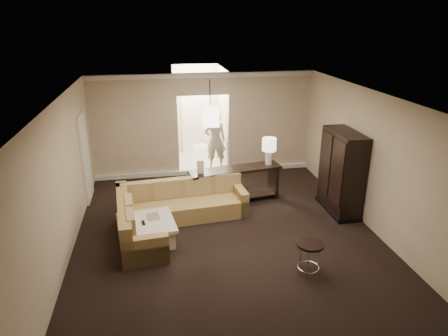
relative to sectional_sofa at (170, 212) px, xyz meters
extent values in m
plane|color=black|center=(1.11, -1.06, -0.33)|extent=(8.00, 8.00, 0.00)
cube|color=#BFAD90|center=(1.11, 2.94, 1.07)|extent=(6.00, 0.04, 2.80)
cube|color=#BFAD90|center=(-1.89, -1.06, 1.07)|extent=(0.04, 8.00, 2.80)
cube|color=#BFAD90|center=(4.11, -1.06, 1.07)|extent=(0.04, 8.00, 2.80)
cube|color=white|center=(1.11, -1.06, 2.47)|extent=(6.00, 8.00, 0.02)
cube|color=white|center=(1.11, 2.89, 2.40)|extent=(6.00, 0.10, 0.12)
cube|color=white|center=(1.11, 2.89, -0.27)|extent=(6.00, 0.10, 0.12)
cube|color=white|center=(-1.86, 1.74, 0.72)|extent=(0.05, 0.90, 2.10)
cube|color=silver|center=(1.11, 3.94, -0.33)|extent=(1.40, 2.00, 0.01)
cube|color=#F5EAC9|center=(0.41, 3.94, 1.07)|extent=(0.04, 2.00, 2.80)
cube|color=#F5EAC9|center=(1.81, 3.94, 1.07)|extent=(0.04, 2.00, 2.80)
cube|color=#F5EAC9|center=(1.11, 4.94, 1.07)|extent=(1.40, 0.04, 2.80)
cube|color=white|center=(1.11, 4.91, 0.72)|extent=(0.90, 0.05, 2.10)
cube|color=brown|center=(0.30, 0.33, -0.14)|extent=(2.83, 1.09, 0.39)
cube|color=brown|center=(-0.56, -0.82, -0.14)|extent=(0.95, 1.36, 0.39)
cube|color=brown|center=(0.27, 0.63, 0.27)|extent=(2.77, 0.48, 0.42)
cube|color=brown|center=(-0.91, -0.39, 0.27)|extent=(0.43, 2.22, 0.42)
cube|color=brown|center=(1.58, 0.45, -0.04)|extent=(0.26, 0.84, 0.57)
cube|color=brown|center=(-0.51, -1.37, -0.04)|extent=(0.84, 0.26, 0.57)
cube|color=#997F51|center=(-0.73, 0.49, 0.29)|extent=(0.58, 0.20, 0.42)
cube|color=#997F51|center=(-0.04, 0.56, 0.29)|extent=(0.58, 0.20, 0.42)
cube|color=#997F51|center=(0.64, 0.62, 0.29)|extent=(0.58, 0.20, 0.42)
cube|color=#997F51|center=(1.33, 0.69, 0.29)|extent=(0.58, 0.20, 0.42)
cube|color=#997F51|center=(-0.81, -0.28, 0.29)|extent=(0.20, 0.56, 0.42)
cube|color=#997F51|center=(-0.75, -0.93, 0.29)|extent=(0.20, 0.56, 0.42)
cube|color=white|center=(-0.49, -0.54, -0.15)|extent=(1.09, 1.09, 0.37)
cube|color=white|center=(-0.49, -0.54, 0.07)|extent=(1.21, 1.21, 0.06)
cube|color=black|center=(-0.54, -0.60, 0.11)|extent=(0.08, 0.18, 0.02)
cube|color=beige|center=(-0.36, -0.35, 0.10)|extent=(0.28, 0.35, 0.01)
cube|color=black|center=(1.59, 0.94, 0.49)|extent=(2.24, 0.83, 0.06)
cube|color=black|center=(0.60, 0.79, 0.07)|extent=(0.15, 0.45, 0.80)
cube|color=black|center=(2.57, 1.10, 0.07)|extent=(0.15, 0.45, 0.80)
cube|color=black|center=(1.59, 0.94, -0.21)|extent=(2.13, 0.77, 0.04)
cube|color=black|center=(3.81, 0.07, 0.60)|extent=(0.51, 1.24, 1.86)
cube|color=black|center=(3.54, -0.24, 0.73)|extent=(0.03, 0.55, 1.42)
cube|color=black|center=(3.54, 0.38, 0.73)|extent=(0.03, 0.55, 1.42)
cube|color=black|center=(3.81, 0.07, -0.29)|extent=(0.55, 1.29, 0.09)
cylinder|color=black|center=(2.26, -2.08, 0.23)|extent=(0.46, 0.46, 0.04)
torus|color=silver|center=(2.26, -2.08, -0.23)|extent=(0.38, 0.38, 0.03)
cylinder|color=silver|center=(2.44, -2.07, -0.06)|extent=(0.03, 0.03, 0.55)
cylinder|color=silver|center=(2.16, -1.93, -0.06)|extent=(0.03, 0.03, 0.55)
cylinder|color=silver|center=(2.18, -2.24, -0.06)|extent=(0.03, 0.03, 0.55)
cylinder|color=white|center=(0.75, 0.81, 0.69)|extent=(0.16, 0.16, 0.35)
cylinder|color=#F9E1BA|center=(0.75, 0.81, 1.01)|extent=(0.34, 0.34, 0.30)
cylinder|color=white|center=(2.42, 1.08, 0.69)|extent=(0.16, 0.16, 0.35)
cylinder|color=#F9E1BA|center=(2.42, 1.08, 1.01)|extent=(0.34, 0.34, 0.30)
cylinder|color=black|center=(1.11, 1.64, 2.17)|extent=(0.02, 0.02, 0.60)
cube|color=#FCE5C4|center=(1.11, 1.64, 1.62)|extent=(0.38, 0.38, 0.48)
imported|color=beige|center=(1.47, 3.24, 0.61)|extent=(0.69, 0.46, 1.87)
camera|label=1|loc=(-0.20, -7.57, 3.83)|focal=32.00mm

